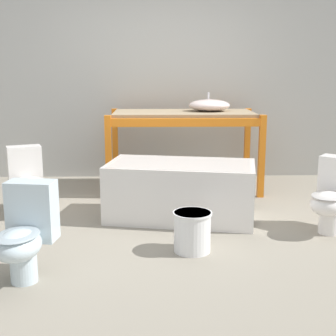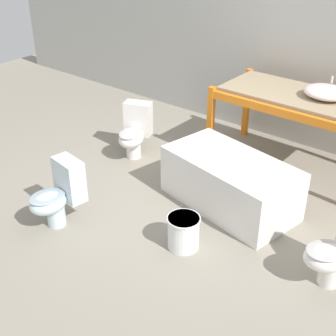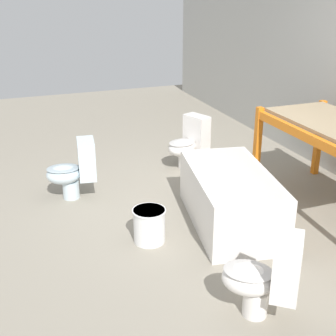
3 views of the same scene
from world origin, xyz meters
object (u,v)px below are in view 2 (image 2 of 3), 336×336
bathtub_main (230,179)px  toilet_extra (135,131)px  sink_basin (326,92)px  bucket_white (183,232)px  toilet_near (58,194)px

bathtub_main → toilet_extra: (-1.54, 0.21, 0.03)m
sink_basin → toilet_extra: 2.29m
bathtub_main → bucket_white: (0.05, -0.86, -0.15)m
toilet_extra → bucket_white: bearing=-55.5°
toilet_near → bucket_white: bearing=29.9°
bucket_white → sink_basin: bearing=80.4°
toilet_near → bucket_white: 1.29m
bathtub_main → toilet_near: size_ratio=2.27×
bathtub_main → toilet_near: bearing=-119.9°
sink_basin → bucket_white: bearing=-99.6°
sink_basin → bucket_white: (-0.35, -2.10, -0.84)m
sink_basin → bucket_white: 2.28m
sink_basin → toilet_near: (-1.54, -2.56, -0.67)m
sink_basin → bathtub_main: sink_basin is taller
sink_basin → toilet_near: bearing=-121.1°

